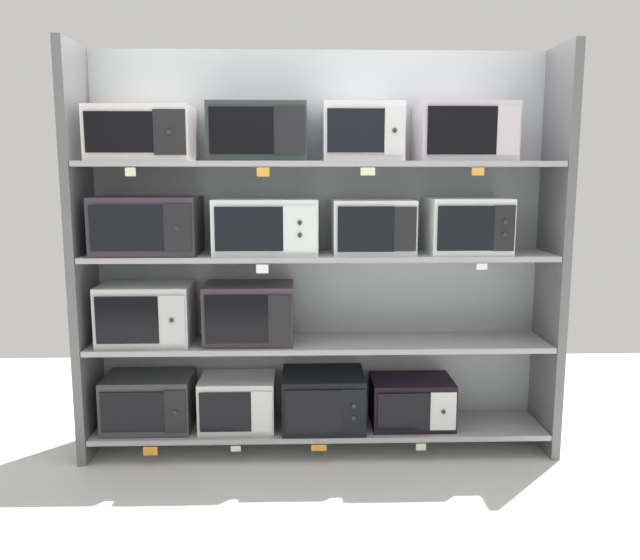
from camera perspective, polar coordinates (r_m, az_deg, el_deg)
The scene contains 32 objects.
ground at distance 3.13m, azimuth 0.59°, elevation -21.88°, with size 6.60×6.00×0.02m, color silver.
back_panel at distance 3.93m, azimuth -0.10°, elevation 2.55°, with size 2.80×0.04×2.30m, color #9EA3A8.
upright_left at distance 3.90m, azimuth -19.92°, elevation 1.95°, with size 0.05×0.41×2.30m, color #5B5B5E.
upright_right at distance 3.97m, azimuth 19.54°, elevation 2.10°, with size 0.05×0.41×2.30m, color #5B5B5E.
shelf_0 at distance 3.96m, azimuth 0.00°, elevation -12.63°, with size 2.60×0.41×0.03m, color #99999E.
microwave_0 at distance 3.99m, azimuth -14.56°, elevation -10.15°, with size 0.50×0.36×0.31m.
microwave_1 at distance 3.92m, azimuth -7.13°, elevation -10.42°, with size 0.43×0.34×0.29m.
microwave_2 at distance 3.90m, azimuth 0.28°, elevation -10.30°, with size 0.47×0.42×0.31m.
microwave_3 at distance 3.96m, azimuth 7.92°, elevation -10.39°, with size 0.47×0.35×0.28m.
price_tag_0 at distance 3.87m, azimuth -14.48°, elevation -14.16°, with size 0.08×0.00×0.05m, color orange.
price_tag_1 at distance 3.80m, azimuth -7.31°, elevation -14.29°, with size 0.06×0.00×0.03m, color white.
price_tag_2 at distance 3.78m, azimuth -0.10°, elevation -14.34°, with size 0.09×0.00×0.04m, color orange.
price_tag_3 at distance 3.84m, azimuth 8.74°, elevation -14.11°, with size 0.06×0.00×0.04m, color beige.
shelf_1 at distance 3.80m, azimuth 0.00°, elevation -5.50°, with size 2.60×0.41×0.03m, color #99999E.
microwave_4 at distance 3.85m, azimuth -14.78°, elevation -2.81°, with size 0.51×0.36×0.34m.
microwave_5 at distance 3.77m, azimuth -6.13°, elevation -2.85°, with size 0.50×0.35×0.33m.
shelf_2 at distance 3.71m, azimuth 0.00°, elevation 2.12°, with size 2.60×0.41×0.03m, color #99999E.
microwave_6 at distance 3.78m, azimuth -14.68°, elevation 4.60°, with size 0.57×0.41×0.32m.
microwave_7 at distance 3.69m, azimuth -4.69°, elevation 4.66°, with size 0.57×0.37×0.30m.
microwave_8 at distance 3.71m, azimuth 4.58°, elevation 4.64°, with size 0.45×0.37×0.30m.
microwave_9 at distance 3.80m, azimuth 12.57°, elevation 4.63°, with size 0.44×0.40×0.31m.
price_tag_4 at distance 3.51m, azimuth -5.02°, elevation 0.97°, with size 0.07×0.00×0.05m, color white.
price_tag_5 at distance 3.63m, azimuth 13.85°, elevation 1.13°, with size 0.06×0.00×0.03m, color white.
shelf_3 at distance 3.68m, azimuth 0.00°, elevation 10.00°, with size 2.60×0.41×0.03m, color #99999E.
microwave_10 at distance 3.78m, azimuth -15.12°, elevation 12.10°, with size 0.55×0.39×0.29m.
microwave_11 at distance 3.69m, azimuth -5.37°, elevation 12.59°, with size 0.53×0.39×0.31m.
microwave_12 at distance 3.70m, azimuth 3.66°, elevation 12.63°, with size 0.43×0.35×0.31m.
microwave_13 at distance 3.79m, azimuth 12.35°, elevation 12.36°, with size 0.52×0.38×0.31m.
price_tag_6 at distance 3.58m, azimuth -16.11°, elevation 8.99°, with size 0.05×0.00×0.05m, color beige.
price_tag_7 at distance 3.47m, azimuth -4.95°, elevation 9.30°, with size 0.07×0.00×0.05m, color orange.
price_tag_8 at distance 3.48m, azimuth 4.17°, elevation 9.36°, with size 0.08×0.00×0.04m, color beige.
price_tag_9 at distance 3.59m, azimuth 13.53°, elevation 9.13°, with size 0.07×0.00×0.04m, color orange.
Camera 1 is at (-0.11, -3.68, 1.60)m, focal length 36.94 mm.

